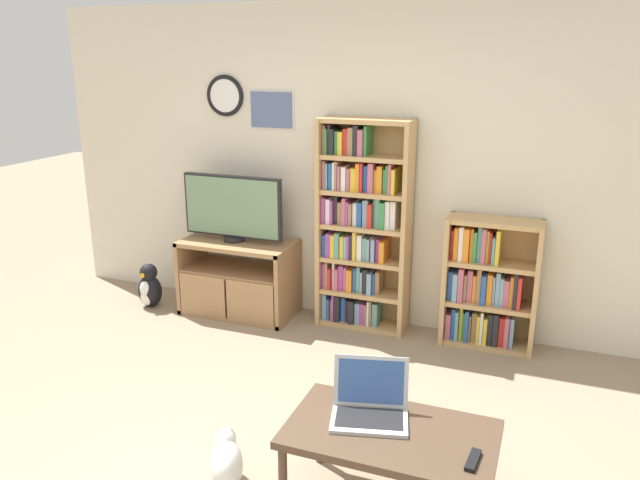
# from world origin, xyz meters

# --- Properties ---
(wall_back) EXTENTS (5.72, 0.09, 2.60)m
(wall_back) POSITION_xyz_m (-0.01, 2.37, 1.31)
(wall_back) COLOR beige
(wall_back) RESTS_ON ground_plane
(tv_stand) EXTENTS (0.98, 0.51, 0.65)m
(tv_stand) POSITION_xyz_m (-1.04, 2.05, 0.33)
(tv_stand) COLOR #9E754C
(tv_stand) RESTS_ON ground_plane
(television) EXTENTS (0.90, 0.18, 0.57)m
(television) POSITION_xyz_m (-1.08, 2.06, 0.94)
(television) COLOR black
(television) RESTS_ON tv_stand
(bookshelf_tall) EXTENTS (0.74, 0.28, 1.72)m
(bookshelf_tall) POSITION_xyz_m (0.01, 2.20, 0.85)
(bookshelf_tall) COLOR tan
(bookshelf_tall) RESTS_ON ground_plane
(bookshelf_short) EXTENTS (0.70, 0.29, 1.02)m
(bookshelf_short) POSITION_xyz_m (1.03, 2.19, 0.48)
(bookshelf_short) COLOR tan
(bookshelf_short) RESTS_ON ground_plane
(coffee_table) EXTENTS (1.01, 0.58, 0.46)m
(coffee_table) POSITION_xyz_m (0.84, 0.09, 0.41)
(coffee_table) COLOR #4C3828
(coffee_table) RESTS_ON ground_plane
(laptop) EXTENTS (0.44, 0.38, 0.28)m
(laptop) POSITION_xyz_m (0.70, 0.18, 0.53)
(laptop) COLOR #B7BABC
(laptop) RESTS_ON coffee_table
(remote_near_laptop) EXTENTS (0.06, 0.16, 0.02)m
(remote_near_laptop) POSITION_xyz_m (1.24, -0.01, 0.47)
(remote_near_laptop) COLOR black
(remote_near_laptop) RESTS_ON coffee_table
(cat) EXTENTS (0.42, 0.44, 0.30)m
(cat) POSITION_xyz_m (-0.02, -0.01, 0.13)
(cat) COLOR white
(cat) RESTS_ON ground_plane
(penguin_figurine) EXTENTS (0.22, 0.20, 0.40)m
(penguin_figurine) POSITION_xyz_m (-1.86, 1.88, 0.18)
(penguin_figurine) COLOR black
(penguin_figurine) RESTS_ON ground_plane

